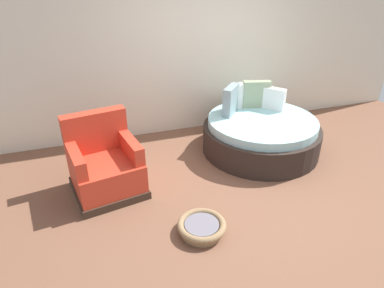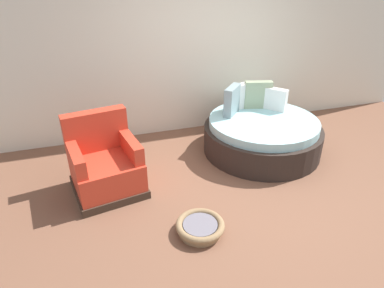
% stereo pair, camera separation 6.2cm
% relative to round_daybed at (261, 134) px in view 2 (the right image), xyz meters
% --- Properties ---
extents(ground_plane, '(8.00, 8.00, 0.02)m').
position_rel_round_daybed_xyz_m(ground_plane, '(-0.61, -0.88, -0.28)').
color(ground_plane, brown).
extents(back_wall, '(8.00, 0.12, 2.76)m').
position_rel_round_daybed_xyz_m(back_wall, '(-0.61, 1.13, 1.11)').
color(back_wall, silver).
rests_on(back_wall, ground_plane).
extents(round_daybed, '(1.71, 1.71, 0.93)m').
position_rel_round_daybed_xyz_m(round_daybed, '(0.00, 0.00, 0.00)').
color(round_daybed, '#2D231E').
rests_on(round_daybed, ground_plane).
extents(red_armchair, '(0.93, 0.93, 0.94)m').
position_rel_round_daybed_xyz_m(red_armchair, '(-2.28, -0.31, 0.06)').
color(red_armchair, '#38281E').
rests_on(red_armchair, ground_plane).
extents(pet_basket, '(0.51, 0.51, 0.13)m').
position_rel_round_daybed_xyz_m(pet_basket, '(-1.43, -1.40, -0.20)').
color(pet_basket, '#8E704C').
rests_on(pet_basket, ground_plane).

